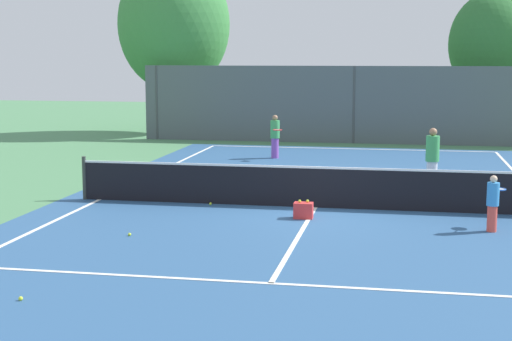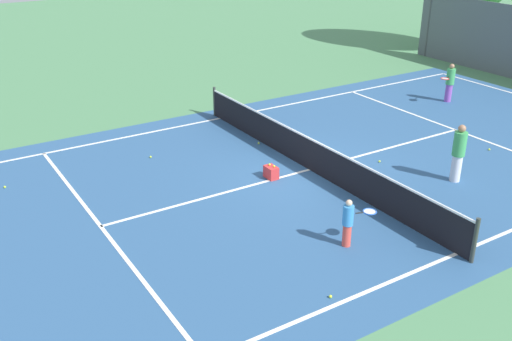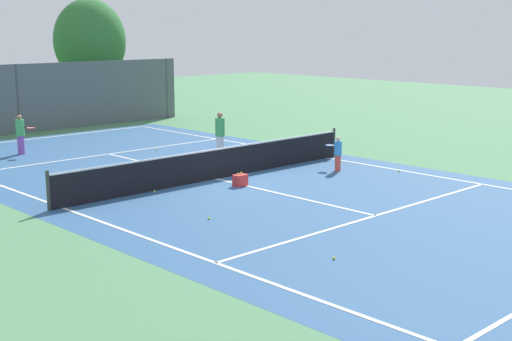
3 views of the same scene
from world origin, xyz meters
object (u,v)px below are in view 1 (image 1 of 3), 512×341
player_0 (432,158)px  tennis_ball_4 (210,204)px  player_2 (275,136)px  tennis_ball_3 (433,199)px  tennis_ball_5 (397,173)px  player_1 (493,202)px  tennis_ball_1 (130,234)px  tennis_ball_2 (351,192)px  tennis_ball_0 (21,299)px  ball_crate (303,210)px

player_0 → tennis_ball_4: player_0 is taller
player_2 → tennis_ball_3: size_ratio=23.34×
tennis_ball_4 → tennis_ball_5: 7.45m
player_0 → player_1: player_0 is taller
tennis_ball_4 → tennis_ball_5: same height
player_1 → tennis_ball_4: player_1 is taller
tennis_ball_1 → tennis_ball_4: (0.81, 3.49, 0.00)m
player_0 → tennis_ball_2: 2.45m
tennis_ball_2 → tennis_ball_5: (1.16, 3.67, 0.00)m
tennis_ball_0 → tennis_ball_3: 11.38m
player_2 → tennis_ball_2: size_ratio=23.34×
ball_crate → tennis_ball_2: ball_crate is taller
player_2 → tennis_ball_2: 7.35m
player_0 → tennis_ball_0: bearing=-120.0°
player_2 → ball_crate: size_ratio=3.62×
tennis_ball_4 → ball_crate: bearing=-24.8°
player_2 → ball_crate: 10.33m
tennis_ball_1 → tennis_ball_3: same height
tennis_ball_1 → tennis_ball_2: bearing=54.9°
ball_crate → tennis_ball_3: size_ratio=6.45×
tennis_ball_3 → ball_crate: bearing=-136.5°
tennis_ball_2 → tennis_ball_1: bearing=-125.1°
player_2 → tennis_ball_3: 8.99m
tennis_ball_4 → player_2: bearing=89.2°
player_2 → ball_crate: bearing=-77.1°
tennis_ball_1 → tennis_ball_5: 10.83m
tennis_ball_1 → tennis_ball_2: size_ratio=1.00×
tennis_ball_2 → player_2: bearing=115.4°
tennis_ball_0 → tennis_ball_2: same height
player_0 → player_2: player_0 is taller
tennis_ball_0 → tennis_ball_2: 10.95m
player_2 → tennis_ball_1: bearing=-94.3°
tennis_ball_3 → player_0: bearing=89.7°
tennis_ball_0 → tennis_ball_4: size_ratio=1.00×
player_0 → ball_crate: player_0 is taller
ball_crate → player_0: bearing=55.8°
tennis_ball_3 → tennis_ball_5: size_ratio=1.00×
player_0 → tennis_ball_3: (-0.01, -1.55, -0.83)m
tennis_ball_0 → tennis_ball_5: bearing=68.6°
tennis_ball_2 → tennis_ball_4: bearing=-144.6°
player_2 → tennis_ball_4: 8.96m
player_1 → tennis_ball_4: size_ratio=17.93×
player_1 → tennis_ball_5: player_1 is taller
player_0 → tennis_ball_4: size_ratio=25.66×
tennis_ball_3 → tennis_ball_1: bearing=-140.2°
player_1 → tennis_ball_5: (-2.03, 7.66, -0.59)m
tennis_ball_5 → tennis_ball_1: bearing=-119.0°
player_2 → tennis_ball_2: bearing=-64.6°
player_1 → ball_crate: (-4.02, 0.55, -0.44)m
tennis_ball_4 → tennis_ball_2: bearing=35.4°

